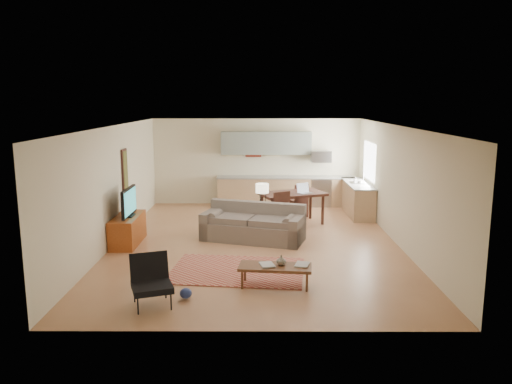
{
  "coord_description": "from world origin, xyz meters",
  "views": [
    {
      "loc": [
        0.04,
        -11.18,
        3.28
      ],
      "look_at": [
        0.0,
        0.3,
        1.15
      ],
      "focal_mm": 35.0,
      "sensor_mm": 36.0,
      "label": 1
    }
  ],
  "objects_px": {
    "coffee_table": "(275,276)",
    "console_table": "(262,217)",
    "dining_table": "(292,208)",
    "sofa": "(253,223)",
    "tv_credenza": "(128,230)",
    "armchair": "(152,282)"
  },
  "relations": [
    {
      "from": "tv_credenza",
      "to": "coffee_table",
      "type": "bearing_deg",
      "value": -38.92
    },
    {
      "from": "sofa",
      "to": "dining_table",
      "type": "xyz_separation_m",
      "value": [
        1.03,
        1.61,
        -0.0
      ]
    },
    {
      "from": "console_table",
      "to": "dining_table",
      "type": "height_order",
      "value": "dining_table"
    },
    {
      "from": "sofa",
      "to": "dining_table",
      "type": "bearing_deg",
      "value": 74.61
    },
    {
      "from": "coffee_table",
      "to": "dining_table",
      "type": "relative_size",
      "value": 0.77
    },
    {
      "from": "sofa",
      "to": "tv_credenza",
      "type": "relative_size",
      "value": 1.74
    },
    {
      "from": "dining_table",
      "to": "console_table",
      "type": "bearing_deg",
      "value": -161.79
    },
    {
      "from": "tv_credenza",
      "to": "dining_table",
      "type": "bearing_deg",
      "value": 25.98
    },
    {
      "from": "tv_credenza",
      "to": "console_table",
      "type": "xyz_separation_m",
      "value": [
        3.11,
        1.25,
        0.01
      ]
    },
    {
      "from": "sofa",
      "to": "armchair",
      "type": "relative_size",
      "value": 3.01
    },
    {
      "from": "sofa",
      "to": "coffee_table",
      "type": "distance_m",
      "value": 3.0
    },
    {
      "from": "console_table",
      "to": "dining_table",
      "type": "distance_m",
      "value": 1.05
    },
    {
      "from": "tv_credenza",
      "to": "armchair",
      "type": "bearing_deg",
      "value": -69.81
    },
    {
      "from": "sofa",
      "to": "tv_credenza",
      "type": "height_order",
      "value": "sofa"
    },
    {
      "from": "console_table",
      "to": "coffee_table",
      "type": "bearing_deg",
      "value": -90.95
    },
    {
      "from": "tv_credenza",
      "to": "console_table",
      "type": "bearing_deg",
      "value": 21.87
    },
    {
      "from": "coffee_table",
      "to": "tv_credenza",
      "type": "bearing_deg",
      "value": 147.35
    },
    {
      "from": "sofa",
      "to": "tv_credenza",
      "type": "bearing_deg",
      "value": -156.89
    },
    {
      "from": "dining_table",
      "to": "armchair",
      "type": "bearing_deg",
      "value": -136.7
    },
    {
      "from": "tv_credenza",
      "to": "dining_table",
      "type": "relative_size",
      "value": 0.85
    },
    {
      "from": "coffee_table",
      "to": "console_table",
      "type": "distance_m",
      "value": 3.93
    },
    {
      "from": "tv_credenza",
      "to": "dining_table",
      "type": "distance_m",
      "value": 4.36
    }
  ]
}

